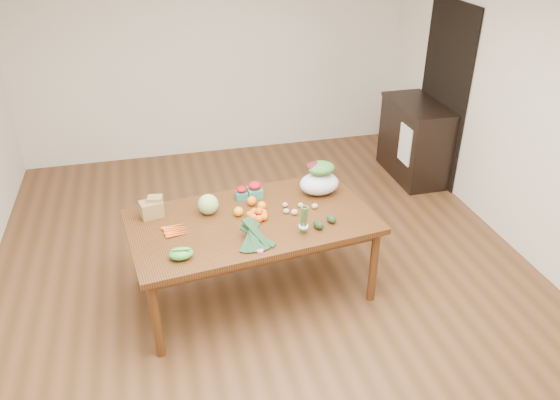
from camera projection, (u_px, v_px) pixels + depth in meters
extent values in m
plane|color=brown|center=(268.00, 280.00, 5.00)|extent=(6.00, 6.00, 0.00)
cube|color=white|center=(213.00, 52.00, 6.86)|extent=(5.00, 0.02, 2.70)
cube|color=white|center=(539.00, 117.00, 4.86)|extent=(0.02, 6.00, 2.70)
cube|color=#522F13|center=(253.00, 256.00, 4.68)|extent=(2.11, 1.34, 0.75)
cube|color=black|center=(443.00, 94.00, 6.36)|extent=(0.02, 1.00, 2.10)
cube|color=black|center=(415.00, 140.00, 6.64)|extent=(0.52, 1.02, 0.94)
cube|color=white|center=(405.00, 145.00, 6.32)|extent=(0.02, 0.28, 0.45)
sphere|color=#95BB6B|center=(208.00, 204.00, 4.54)|extent=(0.17, 0.17, 0.17)
sphere|color=#FF9E0F|center=(238.00, 212.00, 4.53)|extent=(0.08, 0.08, 0.08)
sphere|color=#FFA40F|center=(252.00, 201.00, 4.68)|extent=(0.08, 0.08, 0.08)
sphere|color=#FF650F|center=(262.00, 206.00, 4.61)|extent=(0.08, 0.08, 0.08)
ellipsoid|color=green|center=(181.00, 254.00, 4.00)|extent=(0.18, 0.13, 0.08)
ellipsoid|color=tan|center=(286.00, 211.00, 4.57)|extent=(0.05, 0.05, 0.04)
ellipsoid|color=tan|center=(294.00, 212.00, 4.55)|extent=(0.06, 0.05, 0.05)
ellipsoid|color=tan|center=(301.00, 205.00, 4.66)|extent=(0.05, 0.04, 0.04)
ellipsoid|color=tan|center=(285.00, 205.00, 4.66)|extent=(0.05, 0.04, 0.04)
ellipsoid|color=tan|center=(315.00, 206.00, 4.64)|extent=(0.05, 0.05, 0.05)
ellipsoid|color=black|center=(318.00, 225.00, 4.36)|extent=(0.10, 0.12, 0.07)
ellipsoid|color=black|center=(331.00, 219.00, 4.44)|extent=(0.09, 0.11, 0.06)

